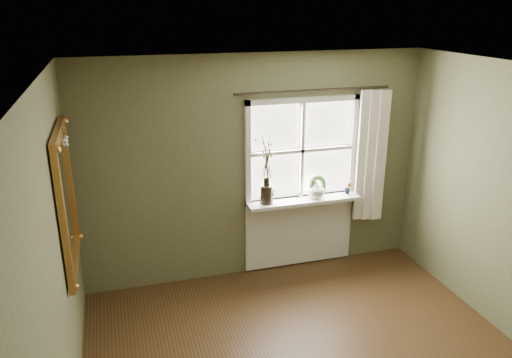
{
  "coord_description": "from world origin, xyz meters",
  "views": [
    {
      "loc": [
        -1.53,
        -2.94,
        3.09
      ],
      "look_at": [
        -0.2,
        1.55,
        1.44
      ],
      "focal_mm": 35.0,
      "sensor_mm": 36.0,
      "label": 1
    }
  ],
  "objects": [
    {
      "name": "ceiling",
      "position": [
        0.0,
        0.0,
        2.6
      ],
      "size": [
        4.5,
        4.5,
        0.0
      ],
      "primitive_type": "plane",
      "color": "silver",
      "rests_on": "ground"
    },
    {
      "name": "wall_back",
      "position": [
        0.0,
        2.3,
        1.3
      ],
      "size": [
        4.0,
        0.1,
        2.6
      ],
      "primitive_type": "cube",
      "color": "brown",
      "rests_on": "ground"
    },
    {
      "name": "wall_left",
      "position": [
        -2.05,
        0.0,
        1.3
      ],
      "size": [
        0.1,
        4.5,
        2.6
      ],
      "primitive_type": "cube",
      "color": "brown",
      "rests_on": "ground"
    },
    {
      "name": "window_frame",
      "position": [
        0.55,
        2.23,
        1.48
      ],
      "size": [
        1.36,
        0.06,
        1.24
      ],
      "color": "silver",
      "rests_on": "wall_back"
    },
    {
      "name": "window_sill",
      "position": [
        0.55,
        2.12,
        0.9
      ],
      "size": [
        1.36,
        0.26,
        0.04
      ],
      "primitive_type": "cube",
      "color": "silver",
      "rests_on": "wall_back"
    },
    {
      "name": "window_apron",
      "position": [
        0.55,
        2.23,
        0.46
      ],
      "size": [
        1.36,
        0.04,
        0.88
      ],
      "primitive_type": "cube",
      "color": "silver",
      "rests_on": "ground"
    },
    {
      "name": "dark_jug",
      "position": [
        0.09,
        2.12,
        1.03
      ],
      "size": [
        0.18,
        0.18,
        0.22
      ],
      "primitive_type": "cylinder",
      "rotation": [
        0.0,
        0.0,
        -0.23
      ],
      "color": "black",
      "rests_on": "window_sill"
    },
    {
      "name": "cream_vase",
      "position": [
        0.69,
        2.12,
        1.03
      ],
      "size": [
        0.27,
        0.27,
        0.22
      ],
      "primitive_type": "imported",
      "rotation": [
        0.0,
        0.0,
        -0.38
      ],
      "color": "beige",
      "rests_on": "window_sill"
    },
    {
      "name": "wreath",
      "position": [
        0.74,
        2.16,
        1.02
      ],
      "size": [
        0.29,
        0.21,
        0.27
      ],
      "primitive_type": "torus",
      "rotation": [
        1.36,
        0.0,
        0.39
      ],
      "color": "#2A461F",
      "rests_on": "window_sill"
    },
    {
      "name": "potted_plant_left",
      "position": [
        0.15,
        2.12,
        1.01
      ],
      "size": [
        0.09,
        0.07,
        0.17
      ],
      "primitive_type": "imported",
      "rotation": [
        0.0,
        0.0,
        -0.08
      ],
      "color": "#2A461F",
      "rests_on": "window_sill"
    },
    {
      "name": "potted_plant_right",
      "position": [
        1.12,
        2.12,
        0.99
      ],
      "size": [
        0.1,
        0.09,
        0.15
      ],
      "primitive_type": "imported",
      "rotation": [
        0.0,
        0.0,
        -0.44
      ],
      "color": "#2A461F",
      "rests_on": "window_sill"
    },
    {
      "name": "curtain",
      "position": [
        1.39,
        2.13,
        1.37
      ],
      "size": [
        0.36,
        0.12,
        1.59
      ],
      "primitive_type": "cube",
      "color": "silver",
      "rests_on": "wall_back"
    },
    {
      "name": "curtain_rod",
      "position": [
        0.65,
        2.17,
        2.18
      ],
      "size": [
        1.84,
        0.03,
        0.03
      ],
      "primitive_type": "cylinder",
      "rotation": [
        0.0,
        1.57,
        0.0
      ],
      "color": "black",
      "rests_on": "wall_back"
    },
    {
      "name": "gilt_mirror",
      "position": [
        -1.96,
        1.32,
        1.5
      ],
      "size": [
        0.1,
        1.05,
        1.25
      ],
      "color": "white",
      "rests_on": "wall_left"
    }
  ]
}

